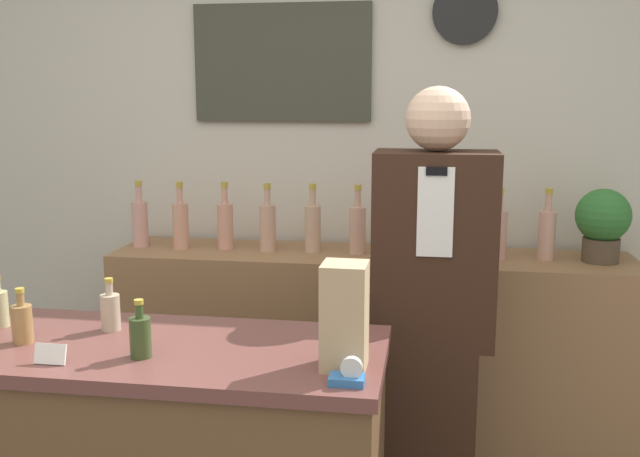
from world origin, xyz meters
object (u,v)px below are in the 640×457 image
at_px(tape_dispenser, 348,376).
at_px(paper_bag, 345,316).
at_px(shopkeeper, 432,325).
at_px(potted_plant, 603,221).

bearing_deg(tape_dispenser, paper_bag, 102.45).
distance_m(shopkeeper, tape_dispenser, 0.85).
relative_size(potted_plant, paper_bag, 1.07).
distance_m(potted_plant, tape_dispenser, 1.65).
relative_size(shopkeeper, tape_dispenser, 18.88).
height_order(paper_bag, tape_dispenser, paper_bag).
distance_m(shopkeeper, paper_bag, 0.78).
bearing_deg(potted_plant, tape_dispenser, -123.42).
relative_size(potted_plant, tape_dispenser, 3.43).
relative_size(shopkeeper, potted_plant, 5.51).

